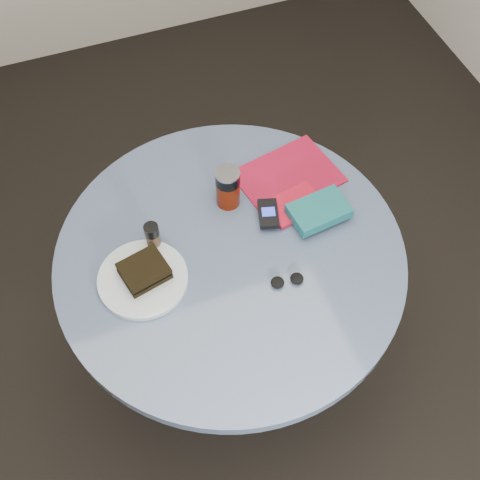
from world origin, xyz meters
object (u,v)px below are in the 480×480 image
object	(u,v)px
plate	(143,279)
mp3_player	(268,214)
novel	(319,211)
sandwich	(144,271)
table	(231,281)
red_book	(294,205)
soda_can	(228,187)
headphones	(287,280)
magazine	(288,177)
pepper_grinder	(153,236)

from	to	relation	value
plate	mp3_player	world-z (taller)	mp3_player
novel	sandwich	bearing A→B (deg)	175.57
novel	mp3_player	xyz separation A→B (m)	(-0.14, 0.05, -0.01)
table	plate	xyz separation A→B (m)	(-0.26, -0.00, 0.17)
red_book	novel	xyz separation A→B (m)	(0.05, -0.06, 0.02)
soda_can	novel	size ratio (longest dim) A/B	0.80
soda_can	red_book	xyz separation A→B (m)	(0.18, -0.09, -0.06)
sandwich	red_book	xyz separation A→B (m)	(0.48, 0.08, -0.03)
soda_can	mp3_player	world-z (taller)	soda_can
novel	mp3_player	bearing A→B (deg)	154.41
plate	headphones	world-z (taller)	headphones
novel	magazine	bearing A→B (deg)	90.59
sandwich	headphones	bearing A→B (deg)	-22.54
pepper_grinder	magazine	bearing A→B (deg)	12.31
magazine	sandwich	bearing A→B (deg)	-170.74
soda_can	sandwich	bearing A→B (deg)	-150.84
soda_can	headphones	bearing A→B (deg)	-79.74
headphones	mp3_player	bearing A→B (deg)	81.94
magazine	soda_can	bearing A→B (deg)	175.21
sandwich	pepper_grinder	world-z (taller)	pepper_grinder
red_book	headphones	size ratio (longest dim) A/B	1.66
plate	sandwich	xyz separation A→B (m)	(0.01, 0.01, 0.03)
mp3_player	headphones	bearing A→B (deg)	-98.06
table	sandwich	distance (m)	0.32
plate	sandwich	world-z (taller)	sandwich
plate	red_book	bearing A→B (deg)	10.07
plate	red_book	distance (m)	0.50
mp3_player	sandwich	bearing A→B (deg)	-170.16
table	sandwich	xyz separation A→B (m)	(-0.25, 0.00, 0.20)
soda_can	red_book	distance (m)	0.21
novel	mp3_player	world-z (taller)	novel
sandwich	red_book	distance (m)	0.49
red_book	mp3_player	bearing A→B (deg)	177.61
red_book	headphones	bearing A→B (deg)	-128.47
table	red_book	bearing A→B (deg)	20.13
novel	headphones	bearing A→B (deg)	-141.66
magazine	novel	xyz separation A→B (m)	(0.02, -0.17, 0.03)
sandwich	mp3_player	xyz separation A→B (m)	(0.39, 0.07, -0.01)
plate	mp3_player	bearing A→B (deg)	10.39
red_book	novel	world-z (taller)	novel
sandwich	red_book	world-z (taller)	sandwich
red_book	mp3_player	world-z (taller)	mp3_player
magazine	table	bearing A→B (deg)	-154.55
soda_can	magazine	xyz separation A→B (m)	(0.21, 0.02, -0.07)
pepper_grinder	magazine	xyz separation A→B (m)	(0.46, 0.10, -0.05)
magazine	red_book	size ratio (longest dim) A/B	1.86
magazine	red_book	xyz separation A→B (m)	(-0.03, -0.11, 0.01)
table	red_book	distance (m)	0.30
plate	headphones	xyz separation A→B (m)	(0.37, -0.14, 0.00)
mp3_player	red_book	bearing A→B (deg)	8.62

